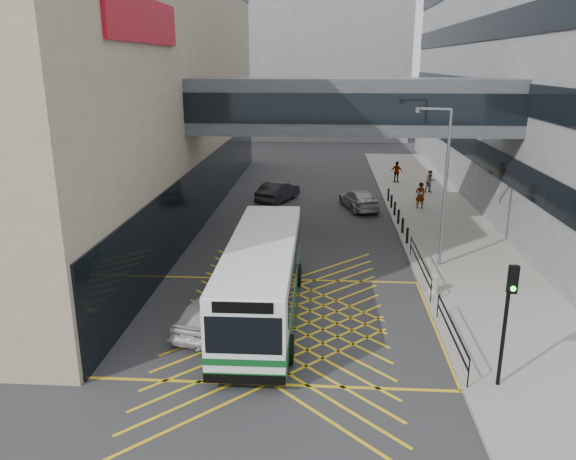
% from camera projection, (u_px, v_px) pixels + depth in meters
% --- Properties ---
extents(ground, '(120.00, 120.00, 0.00)m').
position_uv_depth(ground, '(281.00, 322.00, 22.16)').
color(ground, '#333335').
extents(building_whsmith, '(24.17, 42.00, 16.00)m').
position_uv_depth(building_whsmith, '(23.00, 92.00, 36.30)').
color(building_whsmith, tan).
rests_on(building_whsmith, ground).
extents(building_far, '(28.00, 16.00, 18.00)m').
position_uv_depth(building_far, '(301.00, 68.00, 77.05)').
color(building_far, gray).
rests_on(building_far, ground).
extents(skybridge, '(20.00, 4.10, 3.00)m').
position_uv_depth(skybridge, '(351.00, 106.00, 31.28)').
color(skybridge, '#41464B').
rests_on(skybridge, ground).
extents(pavement, '(6.00, 54.00, 0.16)m').
position_uv_depth(pavement, '(439.00, 221.00, 35.90)').
color(pavement, gray).
rests_on(pavement, ground).
extents(box_junction, '(12.00, 9.00, 0.01)m').
position_uv_depth(box_junction, '(281.00, 322.00, 22.16)').
color(box_junction, gold).
rests_on(box_junction, ground).
extents(bus, '(2.91, 11.32, 3.17)m').
position_uv_depth(bus, '(263.00, 275.00, 22.36)').
color(bus, white).
rests_on(bus, ground).
extents(car_white, '(3.00, 4.92, 1.46)m').
position_uv_depth(car_white, '(213.00, 311.00, 21.38)').
color(car_white, silver).
rests_on(car_white, ground).
extents(car_dark, '(3.46, 5.08, 1.48)m').
position_uv_depth(car_dark, '(278.00, 192.00, 41.12)').
color(car_dark, black).
rests_on(car_dark, ground).
extents(car_silver, '(3.04, 4.93, 1.43)m').
position_uv_depth(car_silver, '(359.00, 199.00, 39.05)').
color(car_silver, '#97999F').
rests_on(car_silver, ground).
extents(traffic_light, '(0.28, 0.46, 4.04)m').
position_uv_depth(traffic_light, '(508.00, 309.00, 16.73)').
color(traffic_light, black).
rests_on(traffic_light, pavement).
extents(street_lamp, '(1.73, 0.60, 7.66)m').
position_uv_depth(street_lamp, '(442.00, 178.00, 26.76)').
color(street_lamp, slate).
rests_on(street_lamp, pavement).
extents(litter_bin, '(0.46, 0.46, 0.80)m').
position_uv_depth(litter_bin, '(433.00, 284.00, 24.46)').
color(litter_bin, '#ADA89E').
rests_on(litter_bin, pavement).
extents(kerb_railings, '(0.05, 12.54, 1.00)m').
position_uv_depth(kerb_railings, '(432.00, 288.00, 23.22)').
color(kerb_railings, black).
rests_on(kerb_railings, pavement).
extents(bollards, '(0.14, 10.14, 0.90)m').
position_uv_depth(bollards, '(397.00, 212.00, 35.92)').
color(bollards, black).
rests_on(bollards, pavement).
extents(pedestrian_a, '(0.80, 0.63, 1.83)m').
position_uv_depth(pedestrian_a, '(420.00, 195.00, 38.47)').
color(pedestrian_a, gray).
rests_on(pedestrian_a, pavement).
extents(pedestrian_b, '(0.97, 0.77, 1.73)m').
position_uv_depth(pedestrian_b, '(430.00, 182.00, 43.18)').
color(pedestrian_b, gray).
rests_on(pedestrian_b, pavement).
extents(pedestrian_c, '(1.15, 0.91, 1.75)m').
position_uv_depth(pedestrian_c, '(397.00, 172.00, 46.85)').
color(pedestrian_c, gray).
rests_on(pedestrian_c, pavement).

